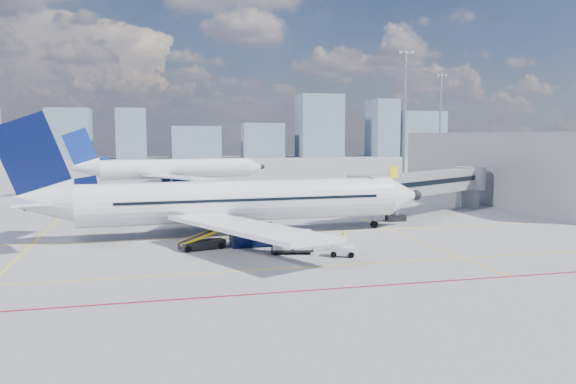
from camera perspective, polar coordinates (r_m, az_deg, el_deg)
name	(u,v)px	position (r m, az deg, el deg)	size (l,w,h in m)	color
ground	(272,251)	(46.84, -1.62, -6.06)	(420.00, 420.00, 0.00)	gray
apron_markings	(276,262)	(42.98, -1.26, -7.14)	(90.00, 35.12, 0.01)	yellow
jet_bridge	(431,184)	(70.33, 14.36, 0.83)	(23.55, 15.78, 6.30)	gray
terminal_block	(505,167)	(86.61, 21.14, 2.36)	(10.00, 42.00, 10.00)	gray
floodlight_mast_ne	(405,114)	(110.68, 11.75, 7.75)	(3.20, 0.61, 25.45)	gray
floodlight_mast_far	(440,120)	(154.17, 15.21, 7.09)	(3.20, 0.61, 25.45)	gray
distant_skyline	(139,129)	(234.82, -14.94, 6.17)	(244.59, 15.88, 31.41)	slate
main_aircraft	(226,202)	(54.07, -6.36, -1.04)	(41.23, 35.92, 12.02)	silver
second_aircraft	(169,169)	(107.58, -12.03, 2.28)	(37.35, 32.42, 10.99)	silver
baggage_tug	(341,249)	(45.04, 5.45, -5.75)	(2.16, 1.78, 1.32)	silver
cargo_dolly	(292,241)	(45.94, 0.42, -4.99)	(3.66, 2.21, 1.87)	black
belt_loader	(204,242)	(48.23, -8.58, -5.07)	(5.63, 2.63, 2.26)	black
ramp_worker	(344,241)	(47.23, 5.67, -4.98)	(0.60, 0.39, 1.64)	yellow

